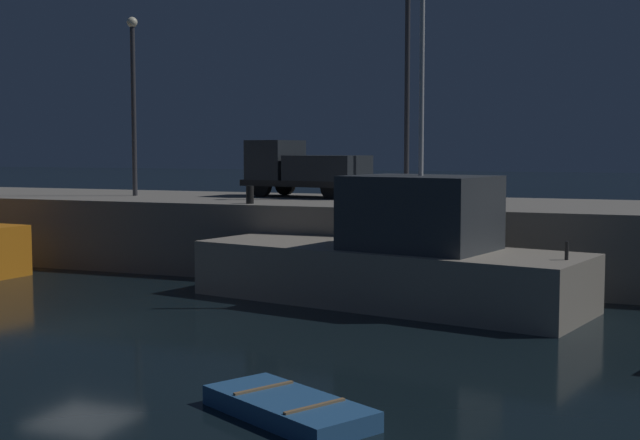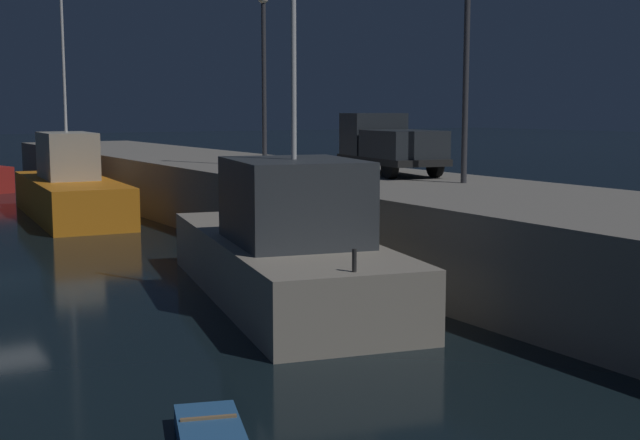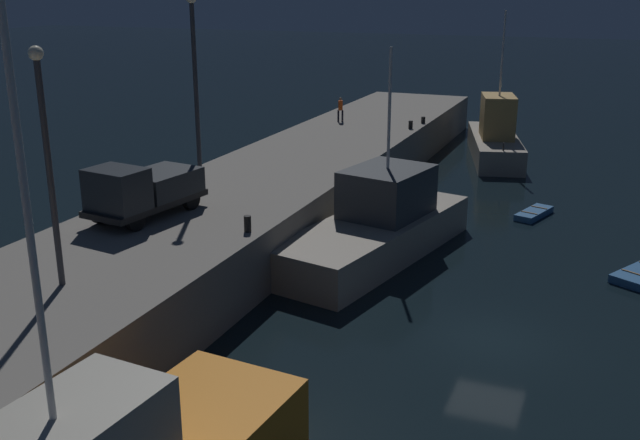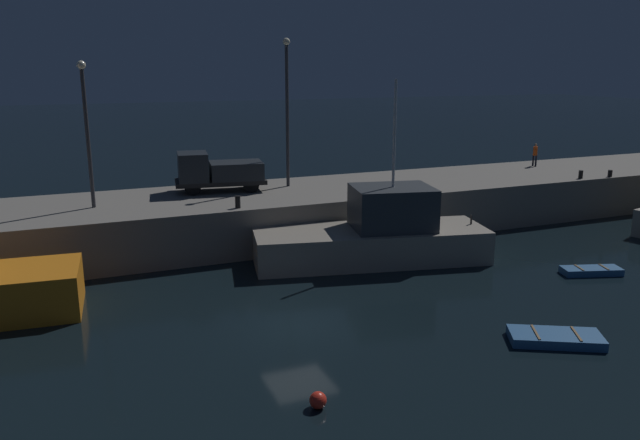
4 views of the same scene
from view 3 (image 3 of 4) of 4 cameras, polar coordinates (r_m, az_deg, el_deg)
ground_plane at (r=26.72m, az=13.03°, el=-8.99°), size 320.00×320.00×0.00m
pier_quay at (r=30.57m, az=-11.35°, el=-2.64°), size 78.80×8.14×2.69m
fishing_trawler_red at (r=33.53m, az=4.43°, el=-0.48°), size 12.52×6.30×9.25m
fishing_boat_blue at (r=53.74m, az=13.39°, el=6.17°), size 11.40×5.76×10.18m
dinghy_red_small at (r=40.95m, az=16.19°, el=0.50°), size 3.00×1.80×0.37m
lamp_post_west at (r=23.73m, az=-20.34°, el=5.12°), size 0.44×0.44×7.44m
lamp_post_east at (r=33.64m, az=-9.60°, el=10.59°), size 0.44×0.44×8.77m
utility_truck at (r=30.82m, az=-13.54°, el=2.29°), size 5.47×2.93×2.33m
dockworker at (r=51.70m, az=1.59°, el=8.65°), size 0.33×0.44×1.68m
bollard_west at (r=49.54m, az=7.01°, el=7.32°), size 0.28×0.28×0.54m
bollard_central at (r=51.66m, az=7.98°, el=7.66°), size 0.28×0.28×0.45m
bollard_east at (r=28.54m, az=-5.62°, el=-0.29°), size 0.28×0.28×0.64m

